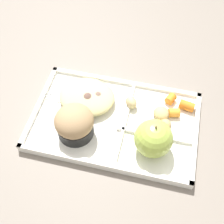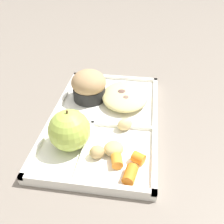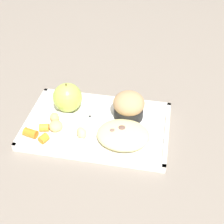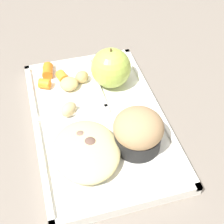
{
  "view_description": "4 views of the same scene",
  "coord_description": "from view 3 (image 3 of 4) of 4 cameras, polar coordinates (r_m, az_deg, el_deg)",
  "views": [
    {
      "loc": [
        -0.08,
        0.34,
        0.56
      ],
      "look_at": [
        0.01,
        -0.01,
        0.03
      ],
      "focal_mm": 47.13,
      "sensor_mm": 36.0,
      "label": 1
    },
    {
      "loc": [
        -0.42,
        -0.08,
        0.35
      ],
      "look_at": [
        0.01,
        -0.02,
        0.02
      ],
      "focal_mm": 40.05,
      "sensor_mm": 36.0,
      "label": 2
    },
    {
      "loc": [
        0.15,
        -0.57,
        0.56
      ],
      "look_at": [
        0.04,
        0.02,
        0.05
      ],
      "focal_mm": 50.12,
      "sensor_mm": 36.0,
      "label": 3
    },
    {
      "loc": [
        0.39,
        -0.09,
        0.45
      ],
      "look_at": [
        0.01,
        0.02,
        0.04
      ],
      "focal_mm": 52.85,
      "sensor_mm": 36.0,
      "label": 4
    }
  ],
  "objects": [
    {
      "name": "carrot_slice_center",
      "position": [
        0.77,
        -12.36,
        -4.74
      ],
      "size": [
        0.03,
        0.03,
        0.02
      ],
      "primitive_type": "cylinder",
      "rotation": [
        0.0,
        1.57,
        1.12
      ],
      "color": "orange",
      "rests_on": "lunch_tray"
    },
    {
      "name": "carrot_slice_diagonal",
      "position": [
        0.79,
        -14.65,
        -3.73
      ],
      "size": [
        0.04,
        0.03,
        0.02
      ],
      "primitive_type": "cylinder",
      "rotation": [
        0.0,
        1.57,
        2.95
      ],
      "color": "orange",
      "rests_on": "lunch_tray"
    },
    {
      "name": "meatball_center",
      "position": [
        0.76,
        1.79,
        -3.65
      ],
      "size": [
        0.03,
        0.03,
        0.03
      ],
      "primitive_type": "sphere",
      "color": "brown",
      "rests_on": "lunch_tray"
    },
    {
      "name": "green_apple",
      "position": [
        0.83,
        -8.12,
        2.62
      ],
      "size": [
        0.08,
        0.08,
        0.08
      ],
      "color": "#A8C14C",
      "rests_on": "lunch_tray"
    },
    {
      "name": "potato_chunk_corner",
      "position": [
        0.82,
        -10.46,
        -1.02
      ],
      "size": [
        0.03,
        0.04,
        0.02
      ],
      "primitive_type": "ellipsoid",
      "rotation": [
        0.0,
        0.0,
        3.6
      ],
      "color": "tan",
      "rests_on": "lunch_tray"
    },
    {
      "name": "ground",
      "position": [
        0.81,
        -2.7,
        -3.02
      ],
      "size": [
        6.0,
        6.0,
        0.0
      ],
      "primitive_type": "plane",
      "color": "slate"
    },
    {
      "name": "potato_chunk_browned",
      "position": [
        0.76,
        -5.58,
        -3.8
      ],
      "size": [
        0.04,
        0.04,
        0.03
      ],
      "primitive_type": "ellipsoid",
      "rotation": [
        0.0,
        0.0,
        5.33
      ],
      "color": "tan",
      "rests_on": "lunch_tray"
    },
    {
      "name": "bran_muffin",
      "position": [
        0.8,
        3.07,
        1.08
      ],
      "size": [
        0.08,
        0.08,
        0.07
      ],
      "color": "black",
      "rests_on": "lunch_tray"
    },
    {
      "name": "lunch_tray",
      "position": [
        0.8,
        -2.77,
        -2.63
      ],
      "size": [
        0.36,
        0.23,
        0.02
      ],
      "color": "white",
      "rests_on": "ground"
    },
    {
      "name": "egg_noodle_pile",
      "position": [
        0.75,
        2.06,
        -4.18
      ],
      "size": [
        0.13,
        0.11,
        0.03
      ],
      "primitive_type": "ellipsoid",
      "color": "#D6C684",
      "rests_on": "lunch_tray"
    },
    {
      "name": "potato_chunk_wedge",
      "position": [
        0.79,
        -10.2,
        -2.51
      ],
      "size": [
        0.05,
        0.05,
        0.02
      ],
      "primitive_type": "ellipsoid",
      "rotation": [
        0.0,
        0.0,
        1.93
      ],
      "color": "tan",
      "rests_on": "lunch_tray"
    },
    {
      "name": "plastic_fork",
      "position": [
        0.77,
        5.45,
        -4.88
      ],
      "size": [
        0.15,
        0.02,
        0.0
      ],
      "color": "silver",
      "rests_on": "lunch_tray"
    },
    {
      "name": "carrot_slice_near_corner",
      "position": [
        0.8,
        -12.27,
        -2.78
      ],
      "size": [
        0.03,
        0.02,
        0.02
      ],
      "primitive_type": "cylinder",
      "rotation": [
        0.0,
        1.57,
        3.38
      ],
      "color": "orange",
      "rests_on": "lunch_tray"
    },
    {
      "name": "meatball_front",
      "position": [
        0.75,
        0.17,
        -4.1
      ],
      "size": [
        0.03,
        0.03,
        0.03
      ],
      "primitive_type": "sphere",
      "color": "#755B4C",
      "rests_on": "lunch_tray"
    }
  ]
}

